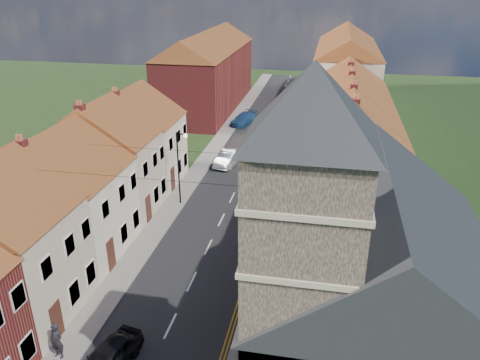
{
  "coord_description": "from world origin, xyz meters",
  "views": [
    {
      "loc": [
        7.43,
        -12.62,
        17.18
      ],
      "look_at": [
        1.47,
        17.92,
        3.5
      ],
      "focal_mm": 35.0,
      "sensor_mm": 36.0,
      "label": 1
    }
  ],
  "objects_px": {
    "car_near": "(108,358)",
    "car_mid": "(229,157)",
    "lamppost": "(179,164)",
    "car_far": "(244,119)",
    "church": "(365,286)",
    "pedestrian_left": "(57,341)"
  },
  "relations": [
    {
      "from": "church",
      "to": "car_near",
      "type": "xyz_separation_m",
      "value": [
        -11.22,
        -0.72,
        -5.19
      ]
    },
    {
      "from": "car_near",
      "to": "pedestrian_left",
      "type": "xyz_separation_m",
      "value": [
        -2.68,
        0.17,
        0.41
      ]
    },
    {
      "from": "church",
      "to": "car_far",
      "type": "height_order",
      "value": "church"
    },
    {
      "from": "car_near",
      "to": "lamppost",
      "type": "bearing_deg",
      "value": 108.74
    },
    {
      "from": "car_mid",
      "to": "pedestrian_left",
      "type": "distance_m",
      "value": 26.74
    },
    {
      "from": "lamppost",
      "to": "pedestrian_left",
      "type": "distance_m",
      "value": 17.41
    },
    {
      "from": "car_near",
      "to": "car_far",
      "type": "relative_size",
      "value": 0.84
    },
    {
      "from": "car_far",
      "to": "lamppost",
      "type": "bearing_deg",
      "value": -76.13
    },
    {
      "from": "car_mid",
      "to": "pedestrian_left",
      "type": "relative_size",
      "value": 2.4
    },
    {
      "from": "lamppost",
      "to": "car_mid",
      "type": "distance_m",
      "value": 9.97
    },
    {
      "from": "church",
      "to": "car_far",
      "type": "distance_m",
      "value": 41.77
    },
    {
      "from": "lamppost",
      "to": "car_far",
      "type": "bearing_deg",
      "value": 87.75
    },
    {
      "from": "car_far",
      "to": "pedestrian_left",
      "type": "bearing_deg",
      "value": -76.21
    },
    {
      "from": "car_near",
      "to": "pedestrian_left",
      "type": "relative_size",
      "value": 2.07
    },
    {
      "from": "lamppost",
      "to": "car_far",
      "type": "relative_size",
      "value": 1.25
    },
    {
      "from": "car_mid",
      "to": "car_far",
      "type": "relative_size",
      "value": 0.97
    },
    {
      "from": "car_far",
      "to": "pedestrian_left",
      "type": "height_order",
      "value": "pedestrian_left"
    },
    {
      "from": "car_near",
      "to": "car_far",
      "type": "height_order",
      "value": "car_far"
    },
    {
      "from": "car_near",
      "to": "car_mid",
      "type": "relative_size",
      "value": 0.86
    },
    {
      "from": "car_far",
      "to": "car_mid",
      "type": "bearing_deg",
      "value": -69.44
    },
    {
      "from": "lamppost",
      "to": "car_near",
      "type": "bearing_deg",
      "value": -83.6
    },
    {
      "from": "car_near",
      "to": "car_far",
      "type": "xyz_separation_m",
      "value": [
        -1.05,
        40.31,
        0.01
      ]
    }
  ]
}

